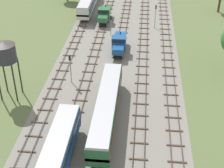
{
  "coord_description": "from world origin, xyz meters",
  "views": [
    {
      "loc": [
        4.48,
        -11.81,
        30.65
      ],
      "look_at": [
        0.0,
        34.57,
        1.5
      ],
      "focal_mm": 54.75,
      "sensor_mm": 36.0,
      "label": 1
    }
  ],
  "objects_px": {
    "diesel_railcar_centre_left_near": "(107,107)",
    "diesel_railcar_far_left_far": "(89,0)",
    "shunter_loco_centre_left_mid": "(119,42)",
    "signal_post_near": "(111,23)",
    "shunter_loco_left_midfar": "(104,13)",
    "signal_post_mid": "(70,65)",
    "signal_post_nearest": "(156,14)",
    "water_tower": "(5,53)"
  },
  "relations": [
    {
      "from": "diesel_railcar_far_left_far",
      "to": "water_tower",
      "type": "height_order",
      "value": "water_tower"
    },
    {
      "from": "diesel_railcar_centre_left_near",
      "to": "water_tower",
      "type": "height_order",
      "value": "water_tower"
    },
    {
      "from": "diesel_railcar_centre_left_near",
      "to": "diesel_railcar_far_left_far",
      "type": "relative_size",
      "value": 1.0
    },
    {
      "from": "shunter_loco_left_midfar",
      "to": "signal_post_near",
      "type": "height_order",
      "value": "signal_post_near"
    },
    {
      "from": "shunter_loco_left_midfar",
      "to": "signal_post_nearest",
      "type": "xyz_separation_m",
      "value": [
        11.95,
        -2.94,
        1.49
      ]
    },
    {
      "from": "shunter_loco_left_midfar",
      "to": "diesel_railcar_far_left_far",
      "type": "height_order",
      "value": "diesel_railcar_far_left_far"
    },
    {
      "from": "signal_post_nearest",
      "to": "signal_post_mid",
      "type": "xyz_separation_m",
      "value": [
        -14.34,
        -25.2,
        -0.15
      ]
    },
    {
      "from": "diesel_railcar_centre_left_near",
      "to": "water_tower",
      "type": "bearing_deg",
      "value": 161.66
    },
    {
      "from": "diesel_railcar_centre_left_near",
      "to": "shunter_loco_left_midfar",
      "type": "bearing_deg",
      "value": 97.11
    },
    {
      "from": "diesel_railcar_centre_left_near",
      "to": "shunter_loco_centre_left_mid",
      "type": "xyz_separation_m",
      "value": [
        0.0,
        22.63,
        -0.59
      ]
    },
    {
      "from": "signal_post_mid",
      "to": "signal_post_nearest",
      "type": "bearing_deg",
      "value": 60.36
    },
    {
      "from": "signal_post_nearest",
      "to": "signal_post_near",
      "type": "bearing_deg",
      "value": -151.22
    },
    {
      "from": "diesel_railcar_centre_left_near",
      "to": "diesel_railcar_far_left_far",
      "type": "xyz_separation_m",
      "value": [
        -9.56,
        45.79,
        0.0
      ]
    },
    {
      "from": "water_tower",
      "to": "signal_post_mid",
      "type": "xyz_separation_m",
      "value": [
        8.61,
        4.97,
        -4.41
      ]
    },
    {
      "from": "diesel_railcar_centre_left_near",
      "to": "diesel_railcar_far_left_far",
      "type": "distance_m",
      "value": 46.77
    },
    {
      "from": "diesel_railcar_centre_left_near",
      "to": "signal_post_near",
      "type": "relative_size",
      "value": 4.35
    },
    {
      "from": "shunter_loco_centre_left_mid",
      "to": "signal_post_mid",
      "type": "relative_size",
      "value": 1.61
    },
    {
      "from": "diesel_railcar_centre_left_near",
      "to": "signal_post_mid",
      "type": "height_order",
      "value": "signal_post_mid"
    },
    {
      "from": "signal_post_near",
      "to": "signal_post_mid",
      "type": "distance_m",
      "value": 20.52
    },
    {
      "from": "signal_post_near",
      "to": "diesel_railcar_far_left_far",
      "type": "bearing_deg",
      "value": 114.63
    },
    {
      "from": "shunter_loco_left_midfar",
      "to": "water_tower",
      "type": "xyz_separation_m",
      "value": [
        -11.0,
        -33.11,
        5.74
      ]
    },
    {
      "from": "diesel_railcar_centre_left_near",
      "to": "shunter_loco_left_midfar",
      "type": "relative_size",
      "value": 2.42
    },
    {
      "from": "signal_post_nearest",
      "to": "signal_post_mid",
      "type": "relative_size",
      "value": 1.05
    },
    {
      "from": "water_tower",
      "to": "signal_post_nearest",
      "type": "bearing_deg",
      "value": 52.74
    },
    {
      "from": "diesel_railcar_centre_left_near",
      "to": "signal_post_near",
      "type": "xyz_separation_m",
      "value": [
        -2.39,
        30.15,
        0.43
      ]
    },
    {
      "from": "shunter_loco_centre_left_mid",
      "to": "water_tower",
      "type": "height_order",
      "value": "water_tower"
    },
    {
      "from": "diesel_railcar_far_left_far",
      "to": "signal_post_near",
      "type": "relative_size",
      "value": 4.35
    },
    {
      "from": "signal_post_nearest",
      "to": "signal_post_mid",
      "type": "bearing_deg",
      "value": -119.64
    },
    {
      "from": "diesel_railcar_centre_left_near",
      "to": "shunter_loco_centre_left_mid",
      "type": "relative_size",
      "value": 2.42
    },
    {
      "from": "shunter_loco_centre_left_mid",
      "to": "signal_post_mid",
      "type": "distance_m",
      "value": 14.41
    },
    {
      "from": "signal_post_nearest",
      "to": "signal_post_near",
      "type": "relative_size",
      "value": 1.17
    },
    {
      "from": "signal_post_nearest",
      "to": "shunter_loco_left_midfar",
      "type": "bearing_deg",
      "value": 166.16
    },
    {
      "from": "shunter_loco_left_midfar",
      "to": "diesel_railcar_far_left_far",
      "type": "xyz_separation_m",
      "value": [
        -4.78,
        7.44,
        0.59
      ]
    },
    {
      "from": "diesel_railcar_centre_left_near",
      "to": "signal_post_mid",
      "type": "relative_size",
      "value": 3.9
    },
    {
      "from": "signal_post_mid",
      "to": "diesel_railcar_far_left_far",
      "type": "bearing_deg",
      "value": 93.84
    },
    {
      "from": "diesel_railcar_centre_left_near",
      "to": "signal_post_nearest",
      "type": "xyz_separation_m",
      "value": [
        7.17,
        35.4,
        0.9
      ]
    },
    {
      "from": "water_tower",
      "to": "signal_post_near",
      "type": "bearing_deg",
      "value": 61.75
    },
    {
      "from": "diesel_railcar_far_left_far",
      "to": "shunter_loco_left_midfar",
      "type": "bearing_deg",
      "value": -57.29
    },
    {
      "from": "diesel_railcar_centre_left_near",
      "to": "signal_post_nearest",
      "type": "bearing_deg",
      "value": 78.55
    },
    {
      "from": "shunter_loco_centre_left_mid",
      "to": "signal_post_near",
      "type": "xyz_separation_m",
      "value": [
        -2.39,
        7.52,
        1.02
      ]
    },
    {
      "from": "shunter_loco_centre_left_mid",
      "to": "diesel_railcar_far_left_far",
      "type": "relative_size",
      "value": 0.41
    },
    {
      "from": "shunter_loco_left_midfar",
      "to": "signal_post_mid",
      "type": "bearing_deg",
      "value": -94.85
    }
  ]
}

